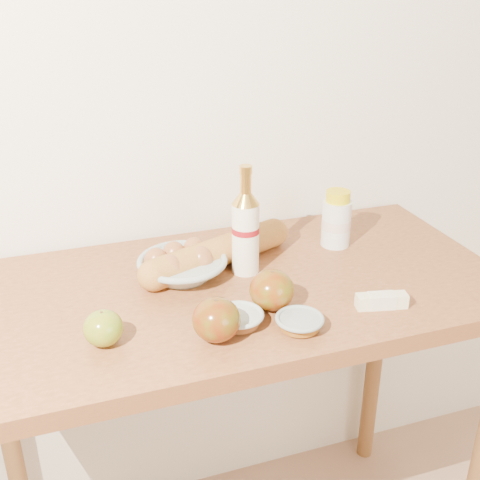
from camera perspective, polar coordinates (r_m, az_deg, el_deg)
The scene contains 12 objects.
back_wall at distance 1.50m, azimuth -4.63°, elevation 15.42°, with size 3.50×0.02×2.60m, color silver.
table at distance 1.39m, azimuth -0.40°, elevation -8.61°, with size 1.20×0.60×0.90m.
bourbon_bottle at distance 1.34m, azimuth 0.53°, elevation 0.92°, with size 0.07×0.07×0.25m.
cream_bottle at distance 1.50m, azimuth 9.13°, elevation 1.86°, with size 0.08×0.08×0.14m.
egg_bowl at distance 1.35m, azimuth -5.58°, elevation -2.31°, with size 0.25×0.25×0.07m.
baguette at distance 1.39m, azimuth -2.12°, elevation -1.19°, with size 0.42×0.21×0.07m.
apple_yellowgreen at distance 1.14m, azimuth -12.84°, elevation -8.15°, with size 0.08×0.08×0.07m.
apple_redgreen_front at distance 1.13m, azimuth -2.25°, elevation -7.56°, with size 0.12×0.12×0.08m.
apple_redgreen_right at distance 1.22m, azimuth 3.03°, elevation -4.75°, with size 0.10×0.10×0.08m.
sugar_bowl at distance 1.18m, azimuth -0.11°, elevation -7.45°, with size 0.12×0.12×0.03m.
syrup_bowl at distance 1.17m, azimuth 5.66°, elevation -7.78°, with size 0.13×0.13×0.03m.
butter_stick at distance 1.27m, azimuth 13.28°, elevation -5.64°, with size 0.11×0.05×0.03m.
Camera 1 is at (-0.37, 0.08, 1.55)m, focal length 45.00 mm.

